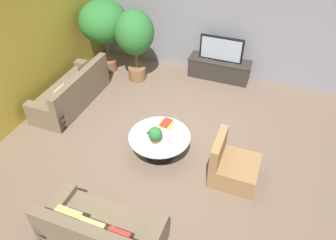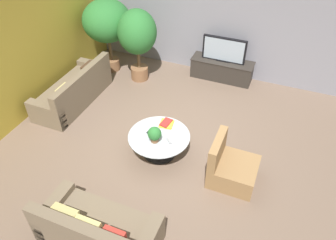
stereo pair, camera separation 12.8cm
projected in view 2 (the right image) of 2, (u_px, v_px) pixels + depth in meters
name	position (u px, v px, depth m)	size (l,w,h in m)	color
ground_plane	(165.00, 148.00, 6.50)	(24.00, 24.00, 0.00)	brown
back_wall_stone	(217.00, 15.00, 7.87)	(7.40, 0.12, 3.00)	gray
side_wall_left	(20.00, 46.00, 6.64)	(0.12, 7.40, 3.00)	gold
media_console	(222.00, 69.00, 8.33)	(1.56, 0.50, 0.51)	#2D2823
television	(224.00, 50.00, 7.98)	(1.07, 0.13, 0.61)	black
coffee_table	(159.00, 141.00, 6.21)	(1.17, 1.17, 0.44)	black
couch_by_wall	(74.00, 91.00, 7.53)	(0.84, 2.08, 0.84)	brown
couch_near_entry	(98.00, 231.00, 4.77)	(1.75, 0.84, 0.84)	brown
armchair_wicker	(231.00, 168.00, 5.74)	(0.80, 0.76, 0.86)	olive
potted_palm_tall	(107.00, 22.00, 8.01)	(1.20, 1.20, 1.87)	brown
potted_palm_corner	(137.00, 35.00, 7.73)	(0.94, 0.94, 1.81)	brown
potted_plant_tabletop	(155.00, 134.00, 5.90)	(0.25, 0.25, 0.32)	brown
book_stack	(166.00, 123.00, 6.35)	(0.28, 0.29, 0.07)	gold
remote_black	(150.00, 134.00, 6.15)	(0.04, 0.16, 0.02)	black
remote_silver	(169.00, 141.00, 6.01)	(0.04, 0.16, 0.02)	gray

